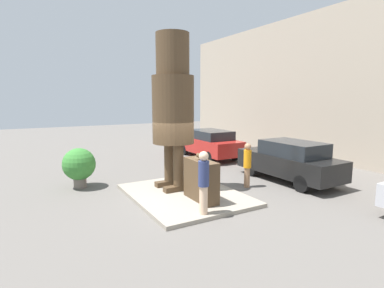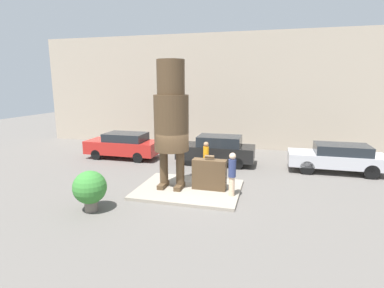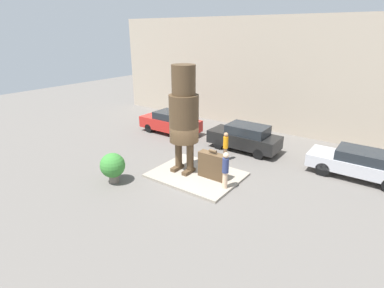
{
  "view_description": "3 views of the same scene",
  "coord_description": "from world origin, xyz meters",
  "views": [
    {
      "loc": [
        8.63,
        -4.66,
        3.28
      ],
      "look_at": [
        0.25,
        0.14,
        1.83
      ],
      "focal_mm": 28.0,
      "sensor_mm": 36.0,
      "label": 1
    },
    {
      "loc": [
        3.26,
        -11.78,
        4.56
      ],
      "look_at": [
        0.07,
        0.24,
        2.01
      ],
      "focal_mm": 28.0,
      "sensor_mm": 36.0,
      "label": 2
    },
    {
      "loc": [
        7.82,
        -11.2,
        6.92
      ],
      "look_at": [
        -0.24,
        -0.06,
        1.7
      ],
      "focal_mm": 28.0,
      "sensor_mm": 36.0,
      "label": 3
    }
  ],
  "objects": [
    {
      "name": "ground_plane",
      "position": [
        0.0,
        0.0,
        0.0
      ],
      "size": [
        60.0,
        60.0,
        0.0
      ],
      "primitive_type": "plane",
      "color": "#605B56"
    },
    {
      "name": "pedestal",
      "position": [
        0.0,
        0.0,
        0.06
      ],
      "size": [
        4.34,
        3.41,
        0.12
      ],
      "color": "gray",
      "rests_on": "ground_plane"
    },
    {
      "name": "building_backdrop",
      "position": [
        0.0,
        9.45,
        3.95
      ],
      "size": [
        28.0,
        0.6,
        7.91
      ],
      "color": "tan",
      "rests_on": "ground_plane"
    },
    {
      "name": "statue_figure",
      "position": [
        -0.74,
        -0.05,
        3.25
      ],
      "size": [
        1.45,
        1.45,
        5.35
      ],
      "color": "#4C3823",
      "rests_on": "pedestal"
    },
    {
      "name": "giant_suitcase",
      "position": [
        0.87,
        0.11,
        0.77
      ],
      "size": [
        1.42,
        0.47,
        1.48
      ],
      "color": "#4C3823",
      "rests_on": "pedestal"
    },
    {
      "name": "tourist",
      "position": [
        1.89,
        -0.43,
        1.09
      ],
      "size": [
        0.3,
        0.3,
        1.77
      ],
      "color": "beige",
      "rests_on": "pedestal"
    },
    {
      "name": "parked_car_red",
      "position": [
        -5.4,
        4.49,
        0.83
      ],
      "size": [
        4.42,
        1.79,
        1.57
      ],
      "rotation": [
        0.0,
        0.0,
        3.14
      ],
      "color": "#B2231E",
      "rests_on": "ground_plane"
    },
    {
      "name": "parked_car_black",
      "position": [
        0.36,
        4.59,
        0.85
      ],
      "size": [
        4.33,
        1.72,
        1.63
      ],
      "rotation": [
        0.0,
        0.0,
        3.14
      ],
      "color": "black",
      "rests_on": "ground_plane"
    },
    {
      "name": "parked_car_silver",
      "position": [
        6.67,
        4.57,
        0.8
      ],
      "size": [
        4.71,
        1.77,
        1.48
      ],
      "rotation": [
        0.0,
        0.0,
        3.14
      ],
      "color": "#B7B7BC",
      "rests_on": "ground_plane"
    },
    {
      "name": "planter_pot",
      "position": [
        -2.87,
        -2.9,
        0.86
      ],
      "size": [
        1.19,
        1.19,
        1.49
      ],
      "color": "#70665B",
      "rests_on": "ground_plane"
    },
    {
      "name": "worker_hivis",
      "position": [
        0.19,
        2.55,
        0.91
      ],
      "size": [
        0.28,
        0.28,
        1.67
      ],
      "color": "#A87A56",
      "rests_on": "ground_plane"
    }
  ]
}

